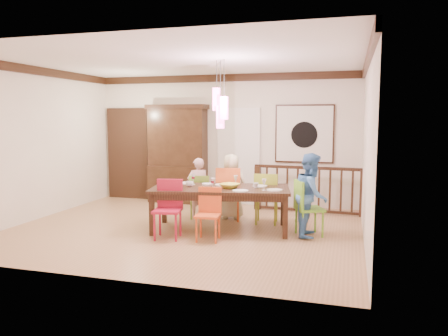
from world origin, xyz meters
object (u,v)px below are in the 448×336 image
(balustrade, at_px, (308,189))
(person_far_left, at_px, (198,187))
(chair_end_right, at_px, (310,204))
(china_hutch, at_px, (178,154))
(chair_far_left, at_px, (200,193))
(person_end_right, at_px, (312,195))
(dining_table, at_px, (220,192))
(person_far_mid, at_px, (231,186))

(balustrade, xyz_separation_m, person_far_left, (-2.04, -0.96, 0.08))
(chair_end_right, bearing_deg, china_hutch, 31.30)
(chair_far_left, distance_m, person_far_left, 0.17)
(chair_end_right, relative_size, person_end_right, 0.67)
(dining_table, xyz_separation_m, china_hutch, (-1.68, 2.19, 0.45))
(dining_table, bearing_deg, chair_far_left, 118.85)
(chair_far_left, bearing_deg, china_hutch, -66.62)
(dining_table, xyz_separation_m, balustrade, (1.32, 1.84, -0.17))
(dining_table, bearing_deg, person_far_left, 118.30)
(person_far_mid, bearing_deg, china_hutch, -46.65)
(balustrade, relative_size, person_far_left, 1.95)
(person_far_left, bearing_deg, china_hutch, -83.99)
(person_far_mid, bearing_deg, person_far_left, -6.77)
(china_hutch, height_order, person_far_mid, china_hutch)
(person_end_right, bearing_deg, dining_table, 91.39)
(person_far_mid, bearing_deg, chair_end_right, 143.37)
(dining_table, height_order, balustrade, balustrade)
(dining_table, distance_m, chair_far_left, 1.02)
(dining_table, relative_size, china_hutch, 1.12)
(chair_far_left, relative_size, chair_end_right, 0.92)
(chair_far_left, relative_size, person_far_mid, 0.68)
(dining_table, height_order, person_end_right, person_end_right)
(chair_far_left, bearing_deg, chair_end_right, 149.05)
(china_hutch, xyz_separation_m, person_far_mid, (1.63, -1.28, -0.50))
(person_far_left, distance_m, person_far_mid, 0.67)
(chair_far_left, relative_size, person_end_right, 0.62)
(person_far_mid, xyz_separation_m, person_end_right, (1.59, -0.85, 0.06))
(person_far_left, height_order, person_end_right, person_end_right)
(dining_table, distance_m, chair_end_right, 1.52)
(china_hutch, bearing_deg, person_end_right, -33.60)
(china_hutch, height_order, person_end_right, china_hutch)
(chair_end_right, xyz_separation_m, person_far_mid, (-1.56, 0.84, 0.10))
(chair_end_right, bearing_deg, person_end_right, -144.15)
(china_hutch, xyz_separation_m, balustrade, (3.00, -0.35, -0.62))
(chair_far_left, bearing_deg, person_end_right, 148.89)
(chair_end_right, distance_m, person_far_left, 2.38)
(balustrade, xyz_separation_m, person_far_mid, (-1.37, -0.94, 0.13))
(china_hutch, distance_m, balustrade, 3.08)
(china_hutch, bearing_deg, person_far_left, -53.74)
(chair_far_left, height_order, china_hutch, china_hutch)
(person_end_right, bearing_deg, chair_end_right, 60.37)
(dining_table, distance_m, person_far_left, 1.15)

